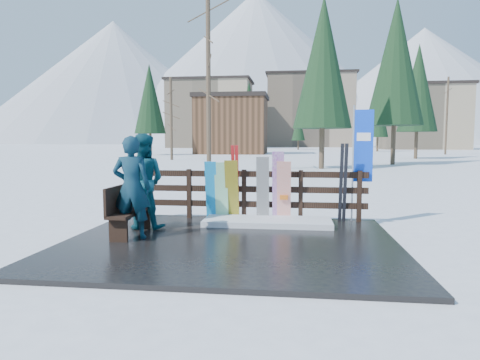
# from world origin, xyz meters

# --- Properties ---
(ground) EXTENTS (700.00, 700.00, 0.00)m
(ground) POSITION_xyz_m (0.00, 0.00, 0.00)
(ground) COLOR white
(ground) RESTS_ON ground
(deck) EXTENTS (6.00, 5.00, 0.08)m
(deck) POSITION_xyz_m (0.00, 0.00, 0.04)
(deck) COLOR black
(deck) RESTS_ON ground
(fence) EXTENTS (5.60, 0.10, 1.15)m
(fence) POSITION_xyz_m (0.00, 2.20, 0.74)
(fence) COLOR black
(fence) RESTS_ON deck
(snow_patch) EXTENTS (2.75, 1.00, 0.12)m
(snow_patch) POSITION_xyz_m (0.58, 1.60, 0.14)
(snow_patch) COLOR white
(snow_patch) RESTS_ON deck
(bench) EXTENTS (0.41, 1.50, 0.97)m
(bench) POSITION_xyz_m (-2.04, 0.26, 0.60)
(bench) COLOR black
(bench) RESTS_ON deck
(snowboard_0) EXTENTS (0.26, 0.26, 1.35)m
(snowboard_0) POSITION_xyz_m (-0.73, 1.98, 0.75)
(snowboard_0) COLOR #1188CE
(snowboard_0) RESTS_ON deck
(snowboard_1) EXTENTS (0.29, 0.25, 1.33)m
(snowboard_1) POSITION_xyz_m (-0.49, 1.98, 0.75)
(snowboard_1) COLOR white
(snowboard_1) RESTS_ON deck
(snowboard_2) EXTENTS (0.30, 0.36, 1.38)m
(snowboard_2) POSITION_xyz_m (-0.25, 1.98, 0.77)
(snowboard_2) COLOR yellow
(snowboard_2) RESTS_ON deck
(snowboard_3) EXTENTS (0.26, 0.34, 1.58)m
(snowboard_3) POSITION_xyz_m (0.79, 1.98, 0.87)
(snowboard_3) COLOR silver
(snowboard_3) RESTS_ON deck
(snowboard_4) EXTENTS (0.28, 0.20, 1.46)m
(snowboard_4) POSITION_xyz_m (0.45, 1.98, 0.81)
(snowboard_4) COLOR black
(snowboard_4) RESTS_ON deck
(snowboard_5) EXTENTS (0.31, 0.35, 1.36)m
(snowboard_5) POSITION_xyz_m (0.92, 1.98, 0.76)
(snowboard_5) COLOR white
(snowboard_5) RESTS_ON deck
(ski_pair_a) EXTENTS (0.16, 0.24, 1.72)m
(ski_pair_a) POSITION_xyz_m (-0.19, 2.05, 0.94)
(ski_pair_a) COLOR #A21416
(ski_pair_a) RESTS_ON deck
(ski_pair_b) EXTENTS (0.17, 0.31, 1.76)m
(ski_pair_b) POSITION_xyz_m (2.22, 2.05, 0.96)
(ski_pair_b) COLOR black
(ski_pair_b) RESTS_ON deck
(rental_flag) EXTENTS (0.45, 0.04, 2.60)m
(rental_flag) POSITION_xyz_m (2.62, 2.25, 1.69)
(rental_flag) COLOR silver
(rental_flag) RESTS_ON deck
(person_front) EXTENTS (0.75, 0.54, 1.91)m
(person_front) POSITION_xyz_m (-1.83, -0.01, 1.03)
(person_front) COLOR #103F47
(person_front) RESTS_ON deck
(person_back) EXTENTS (0.97, 0.76, 1.96)m
(person_back) POSITION_xyz_m (-1.96, 0.89, 1.06)
(person_back) COLOR #134C5B
(person_back) RESTS_ON deck
(resort_buildings) EXTENTS (73.00, 87.60, 22.60)m
(resort_buildings) POSITION_xyz_m (1.03, 115.41, 9.81)
(resort_buildings) COLOR tan
(resort_buildings) RESTS_ON ground
(trees) EXTENTS (42.21, 68.57, 12.44)m
(trees) POSITION_xyz_m (2.89, 45.14, 5.58)
(trees) COLOR #382B1E
(trees) RESTS_ON ground
(mountains) EXTENTS (520.00, 260.00, 120.00)m
(mountains) POSITION_xyz_m (-10.50, 328.41, 50.20)
(mountains) COLOR white
(mountains) RESTS_ON ground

